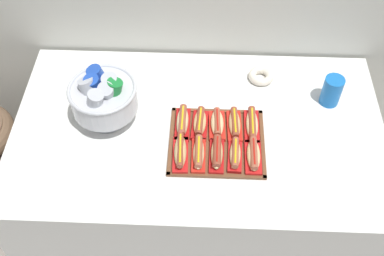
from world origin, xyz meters
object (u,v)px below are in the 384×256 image
Objects in this scene: hot_dog_1 at (199,153)px; hot_dog_6 at (200,122)px; buffet_table at (198,173)px; hot_dog_0 at (180,152)px; hot_dog_3 at (235,155)px; punch_bowl at (103,96)px; hot_dog_8 at (235,124)px; hot_dog_9 at (252,124)px; cup_stack at (332,91)px; hot_dog_5 at (183,121)px; serving_tray at (217,142)px; donut at (261,76)px; hot_dog_4 at (253,155)px; hot_dog_7 at (217,123)px; hot_dog_2 at (217,153)px.

hot_dog_6 is (0.00, 0.16, -0.00)m from hot_dog_1.
buffet_table is 9.41× the size of hot_dog_1.
hot_dog_3 is (0.22, -0.00, -0.00)m from hot_dog_0.
hot_dog_8 is at bearing -3.71° from punch_bowl.
hot_dog_9 is 0.40m from cup_stack.
hot_dog_9 is (0.30, -0.00, -0.00)m from hot_dog_5.
serving_tray is 3.35× the size of donut.
cup_stack is (0.43, 0.18, 0.04)m from hot_dog_8.
hot_dog_4 is 0.48m from donut.
hot_dog_0 is 1.17× the size of hot_dog_3.
hot_dog_0 is at bearing 179.86° from hot_dog_3.
hot_dog_4 is at bearing -36.40° from hot_dog_6.
hot_dog_5 is at bearing 179.86° from hot_dog_6.
hot_dog_0 is 1.11× the size of hot_dog_7.
hot_dog_6 is at bearing 65.41° from hot_dog_0.
buffet_table is 9.45× the size of hot_dog_2.
serving_tray is 0.09m from hot_dog_2.
hot_dog_1 is at bearing -114.59° from hot_dog_7.
hot_dog_2 is (0.07, -0.00, 0.00)m from hot_dog_1.
hot_dog_1 is at bearing -132.42° from hot_dog_8.
hot_dog_7 is 0.37m from donut.
hot_dog_4 reaches higher than donut.
hot_dog_3 reaches higher than buffet_table.
hot_dog_7 is at bearing 47.58° from hot_dog_0.
hot_dog_2 reaches higher than buffet_table.
hot_dog_1 is 0.22m from hot_dog_8.
punch_bowl is at bearing -172.00° from cup_stack.
serving_tray is at bearing -132.42° from hot_dog_8.
hot_dog_5 is at bearing 176.92° from buffet_table.
hot_dog_1 reaches higher than serving_tray.
hot_dog_4 is at bearing -35.09° from buffet_table.
hot_dog_1 is 1.12× the size of hot_dog_3.
punch_bowl reaches higher than hot_dog_6.
hot_dog_0 is at bearing 179.86° from hot_dog_2.
punch_bowl is at bearing 157.47° from hot_dog_2.
hot_dog_8 is (0.07, -0.00, 0.00)m from hot_dog_7.
hot_dog_8 is at bearing 47.58° from hot_dog_1.
hot_dog_4 reaches higher than hot_dog_9.
hot_dog_8 is at bearing 114.30° from hot_dog_4.
donut is (0.06, 0.48, -0.01)m from hot_dog_4.
cup_stack is at bearing 14.91° from hot_dog_5.
hot_dog_0 is 1.07× the size of hot_dog_4.
donut is at bearing 156.08° from cup_stack.
hot_dog_2 is at bearing -146.23° from cup_stack.
donut is at bearing 66.40° from hot_dog_2.
hot_dog_6 is at bearing 114.30° from hot_dog_2.
cup_stack reaches higher than hot_dog_2.
hot_dog_0 is (-0.15, -0.08, 0.03)m from serving_tray.
hot_dog_5 is (-0.22, 0.17, 0.00)m from hot_dog_3.
hot_dog_1 and hot_dog_6 have the same top height.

